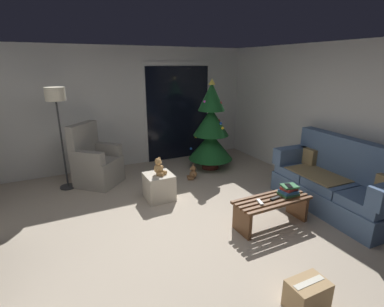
# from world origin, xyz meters

# --- Properties ---
(ground_plane) EXTENTS (7.00, 7.00, 0.00)m
(ground_plane) POSITION_xyz_m (0.00, 0.00, 0.00)
(ground_plane) COLOR #B2A38E
(wall_back) EXTENTS (5.72, 0.12, 2.50)m
(wall_back) POSITION_xyz_m (0.00, 3.06, 1.25)
(wall_back) COLOR silver
(wall_back) RESTS_ON ground
(wall_right) EXTENTS (0.12, 6.00, 2.50)m
(wall_right) POSITION_xyz_m (2.86, 0.00, 1.25)
(wall_right) COLOR silver
(wall_right) RESTS_ON ground
(patio_door_frame) EXTENTS (1.60, 0.02, 2.20)m
(patio_door_frame) POSITION_xyz_m (1.18, 2.99, 1.10)
(patio_door_frame) COLOR silver
(patio_door_frame) RESTS_ON ground
(patio_door_glass) EXTENTS (1.50, 0.02, 2.10)m
(patio_door_glass) POSITION_xyz_m (1.18, 2.97, 1.05)
(patio_door_glass) COLOR black
(patio_door_glass) RESTS_ON ground
(couch) EXTENTS (0.89, 1.98, 1.08)m
(couch) POSITION_xyz_m (2.32, -0.38, 0.40)
(couch) COLOR slate
(couch) RESTS_ON ground
(coffee_table) EXTENTS (1.10, 0.40, 0.40)m
(coffee_table) POSITION_xyz_m (1.10, -0.34, 0.27)
(coffee_table) COLOR brown
(coffee_table) RESTS_ON ground
(remote_white) EXTENTS (0.09, 0.16, 0.02)m
(remote_white) POSITION_xyz_m (0.87, -0.35, 0.41)
(remote_white) COLOR silver
(remote_white) RESTS_ON coffee_table
(remote_black) EXTENTS (0.16, 0.06, 0.02)m
(remote_black) POSITION_xyz_m (1.13, -0.36, 0.41)
(remote_black) COLOR black
(remote_black) RESTS_ON coffee_table
(book_stack) EXTENTS (0.27, 0.22, 0.13)m
(book_stack) POSITION_xyz_m (1.39, -0.34, 0.46)
(book_stack) COLOR #337042
(book_stack) RESTS_ON coffee_table
(cell_phone) EXTENTS (0.12, 0.16, 0.01)m
(cell_phone) POSITION_xyz_m (1.38, -0.34, 0.54)
(cell_phone) COLOR black
(cell_phone) RESTS_ON book_stack
(christmas_tree) EXTENTS (0.93, 0.93, 1.87)m
(christmas_tree) POSITION_xyz_m (1.49, 2.00, 0.83)
(christmas_tree) COLOR #4C1E19
(christmas_tree) RESTS_ON ground
(armchair) EXTENTS (0.97, 0.97, 1.13)m
(armchair) POSITION_xyz_m (-0.82, 2.24, 0.40)
(armchair) COLOR gray
(armchair) RESTS_ON ground
(floor_lamp) EXTENTS (0.32, 0.32, 1.78)m
(floor_lamp) POSITION_xyz_m (-1.33, 2.28, 1.51)
(floor_lamp) COLOR #2D2D30
(floor_lamp) RESTS_ON ground
(ottoman) EXTENTS (0.44, 0.44, 0.43)m
(ottoman) POSITION_xyz_m (-0.00, 1.11, 0.22)
(ottoman) COLOR beige
(ottoman) RESTS_ON ground
(teddy_bear_honey) EXTENTS (0.21, 0.22, 0.29)m
(teddy_bear_honey) POSITION_xyz_m (0.01, 1.11, 0.55)
(teddy_bear_honey) COLOR tan
(teddy_bear_honey) RESTS_ON ottoman
(teddy_bear_chestnut_by_tree) EXTENTS (0.21, 0.20, 0.29)m
(teddy_bear_chestnut_by_tree) POSITION_xyz_m (0.88, 1.62, 0.12)
(teddy_bear_chestnut_by_tree) COLOR brown
(teddy_bear_chestnut_by_tree) RESTS_ON ground
(cardboard_box_taped_mid_floor) EXTENTS (0.37, 0.26, 0.28)m
(cardboard_box_taped_mid_floor) POSITION_xyz_m (0.43, -1.58, 0.14)
(cardboard_box_taped_mid_floor) COLOR tan
(cardboard_box_taped_mid_floor) RESTS_ON ground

